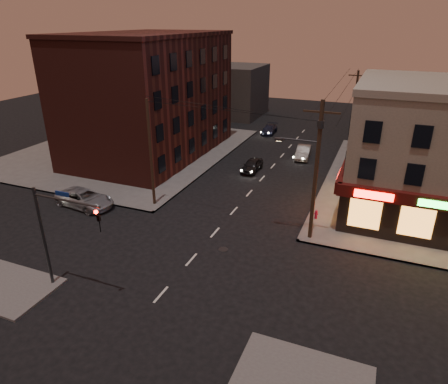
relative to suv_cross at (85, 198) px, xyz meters
The scene contains 15 objects.
ground 12.82m from the suv_cross, 18.22° to the right, with size 120.00×120.00×0.00m, color black.
sidewalk_nw 16.11m from the suv_cross, 111.29° to the left, with size 24.00×28.00×0.15m, color #514F4C.
brick_apartment 16.29m from the suv_cross, 98.89° to the left, with size 12.00×20.00×13.00m, color #4D1E18.
bg_building_ne_a 42.98m from the suv_cross, 52.43° to the left, with size 10.00×12.00×7.00m, color #3F3D3A.
bg_building_nw 38.15m from the suv_cross, 91.27° to the left, with size 9.00×10.00×8.00m, color #3F3D3A.
bg_building_ne_b 53.78m from the suv_cross, 63.29° to the left, with size 8.00×8.00×6.00m, color #3F3D3A.
utility_pole_main 19.58m from the suv_cross, ahead, with size 4.20×0.44×10.00m.
utility_pole_far 34.04m from the suv_cross, 55.90° to the left, with size 0.26×0.26×9.00m, color #382619.
utility_pole_west 7.09m from the suv_cross, 25.03° to the left, with size 0.24×0.24×9.00m, color #382619.
traffic_signal 12.14m from the suv_cross, 55.55° to the right, with size 4.49×0.32×6.47m.
suv_cross is the anchor object (origin of this frame).
sedan_near 17.22m from the suv_cross, 52.38° to the left, with size 1.54×3.83×1.30m, color black.
sedan_mid 24.82m from the suv_cross, 53.92° to the left, with size 1.49×4.28×1.41m, color slate.
sedan_far 29.90m from the suv_cross, 74.55° to the left, with size 1.67×4.11×1.19m, color #181D31.
fire_hydrant 19.47m from the suv_cross, 14.66° to the left, with size 0.31×0.31×0.72m.
Camera 1 is at (10.63, -20.22, 14.87)m, focal length 32.00 mm.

